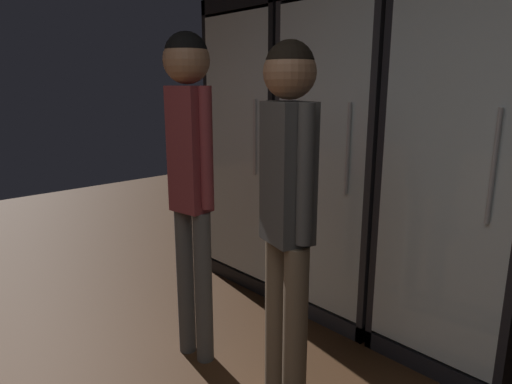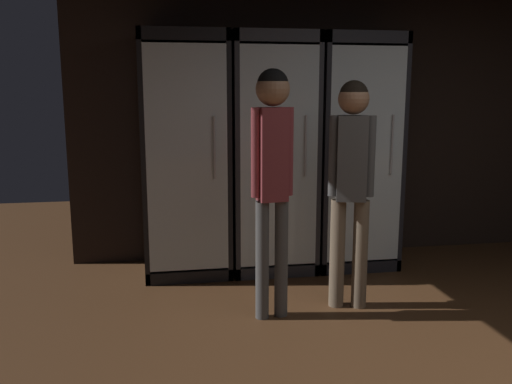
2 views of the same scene
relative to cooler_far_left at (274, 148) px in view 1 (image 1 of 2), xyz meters
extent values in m
cube|color=black|center=(0.00, 0.27, 0.03)|extent=(0.72, 0.04, 2.05)
cube|color=black|center=(-0.34, -0.05, 0.03)|extent=(0.04, 0.68, 2.05)
cube|color=black|center=(0.34, -0.05, 0.03)|extent=(0.04, 0.68, 2.05)
cube|color=black|center=(0.00, -0.05, 1.00)|extent=(0.72, 0.68, 0.10)
cube|color=black|center=(0.00, -0.05, -0.95)|extent=(0.72, 0.68, 0.10)
cube|color=white|center=(0.00, 0.24, 0.03)|extent=(0.64, 0.02, 1.81)
cube|color=silver|center=(0.00, -0.38, 0.03)|extent=(0.64, 0.02, 1.81)
cylinder|color=#B2B2B7|center=(0.22, -0.40, 0.13)|extent=(0.02, 0.02, 0.50)
cube|color=silver|center=(0.00, -0.05, -0.88)|extent=(0.62, 0.60, 0.02)
cylinder|color=gray|center=(-0.21, 0.00, -0.78)|extent=(0.07, 0.07, 0.19)
cylinder|color=gray|center=(-0.21, 0.00, -0.64)|extent=(0.02, 0.02, 0.08)
cylinder|color=beige|center=(-0.21, 0.00, -0.78)|extent=(0.08, 0.08, 0.06)
cylinder|color=#336B38|center=(0.01, -0.02, -0.76)|extent=(0.08, 0.08, 0.23)
cylinder|color=#336B38|center=(0.01, -0.02, -0.61)|extent=(0.03, 0.03, 0.06)
cylinder|color=#2D2D33|center=(0.01, -0.02, -0.76)|extent=(0.08, 0.08, 0.07)
cylinder|color=brown|center=(0.21, -0.07, -0.77)|extent=(0.08, 0.08, 0.21)
cylinder|color=brown|center=(0.21, -0.07, -0.62)|extent=(0.03, 0.03, 0.07)
cylinder|color=#2D2D33|center=(0.21, -0.07, -0.77)|extent=(0.08, 0.08, 0.08)
cube|color=silver|center=(0.00, -0.05, -0.43)|extent=(0.62, 0.60, 0.02)
cylinder|color=black|center=(-0.23, -0.03, -0.31)|extent=(0.07, 0.07, 0.22)
cylinder|color=black|center=(-0.23, -0.03, -0.17)|extent=(0.03, 0.03, 0.06)
cylinder|color=#B2332D|center=(-0.23, -0.03, -0.32)|extent=(0.07, 0.07, 0.08)
cylinder|color=#9EAD99|center=(-0.08, -0.03, -0.31)|extent=(0.08, 0.08, 0.23)
cylinder|color=#9EAD99|center=(-0.08, -0.03, -0.16)|extent=(0.03, 0.03, 0.06)
cylinder|color=white|center=(-0.08, -0.03, -0.30)|extent=(0.08, 0.08, 0.06)
cylinder|color=#9EAD99|center=(0.07, -0.05, -0.32)|extent=(0.07, 0.07, 0.21)
cylinder|color=#9EAD99|center=(0.07, -0.05, -0.18)|extent=(0.02, 0.02, 0.07)
cylinder|color=white|center=(0.07, -0.05, -0.31)|extent=(0.08, 0.08, 0.08)
cylinder|color=black|center=(0.23, -0.07, -0.33)|extent=(0.07, 0.07, 0.19)
cylinder|color=black|center=(0.23, -0.07, -0.19)|extent=(0.03, 0.03, 0.09)
cylinder|color=white|center=(0.23, -0.07, -0.32)|extent=(0.07, 0.07, 0.07)
cube|color=silver|center=(0.00, -0.05, 0.02)|extent=(0.62, 0.60, 0.02)
cylinder|color=#336B38|center=(-0.16, -0.05, 0.13)|extent=(0.08, 0.08, 0.20)
cylinder|color=#336B38|center=(-0.16, -0.05, 0.27)|extent=(0.03, 0.03, 0.08)
cylinder|color=beige|center=(-0.16, -0.05, 0.12)|extent=(0.08, 0.08, 0.06)
cylinder|color=black|center=(0.16, 0.00, 0.12)|extent=(0.07, 0.07, 0.19)
cylinder|color=black|center=(0.16, 0.00, 0.25)|extent=(0.02, 0.02, 0.07)
cylinder|color=tan|center=(0.16, 0.00, 0.12)|extent=(0.07, 0.07, 0.06)
cube|color=silver|center=(0.00, -0.05, 0.47)|extent=(0.62, 0.60, 0.02)
cylinder|color=gray|center=(-0.20, -0.02, 0.57)|extent=(0.08, 0.08, 0.18)
cylinder|color=gray|center=(-0.20, -0.02, 0.71)|extent=(0.03, 0.03, 0.09)
cylinder|color=#B2332D|center=(-0.20, -0.02, 0.57)|extent=(0.08, 0.08, 0.06)
cylinder|color=#336B38|center=(-0.01, -0.05, 0.57)|extent=(0.07, 0.07, 0.19)
cylinder|color=#336B38|center=(-0.01, -0.05, 0.71)|extent=(0.02, 0.02, 0.08)
cylinder|color=white|center=(-0.01, -0.05, 0.55)|extent=(0.08, 0.08, 0.06)
cylinder|color=black|center=(0.20, 0.00, 0.58)|extent=(0.06, 0.06, 0.20)
cylinder|color=black|center=(0.20, 0.00, 0.72)|extent=(0.02, 0.02, 0.07)
cylinder|color=tan|center=(0.20, 0.00, 0.57)|extent=(0.07, 0.07, 0.06)
cube|color=#2B2B30|center=(0.75, 0.27, 0.03)|extent=(0.72, 0.04, 2.05)
cube|color=#2B2B30|center=(0.41, -0.05, 0.03)|extent=(0.04, 0.68, 2.05)
cube|color=#2B2B30|center=(1.09, -0.05, 0.03)|extent=(0.04, 0.68, 2.05)
cube|color=#2B2B30|center=(0.75, -0.05, -0.95)|extent=(0.72, 0.68, 0.10)
cube|color=white|center=(0.75, 0.24, 0.03)|extent=(0.64, 0.02, 1.81)
cube|color=silver|center=(0.75, -0.38, 0.03)|extent=(0.64, 0.02, 1.81)
cylinder|color=#B2B2B7|center=(0.96, -0.40, 0.13)|extent=(0.02, 0.02, 0.50)
cube|color=silver|center=(0.75, -0.05, -0.88)|extent=(0.62, 0.60, 0.02)
cylinder|color=gray|center=(0.60, -0.08, -0.78)|extent=(0.06, 0.06, 0.19)
cylinder|color=gray|center=(0.60, -0.08, -0.65)|extent=(0.02, 0.02, 0.07)
cylinder|color=beige|center=(0.60, -0.08, -0.78)|extent=(0.06, 0.06, 0.06)
cylinder|color=brown|center=(0.91, -0.01, -0.76)|extent=(0.07, 0.07, 0.23)
cylinder|color=brown|center=(0.91, -0.01, -0.59)|extent=(0.02, 0.02, 0.09)
cylinder|color=#B2332D|center=(0.91, -0.01, -0.78)|extent=(0.07, 0.07, 0.09)
cube|color=silver|center=(0.75, -0.05, -0.28)|extent=(0.62, 0.60, 0.02)
cylinder|color=#336B38|center=(0.54, -0.03, -0.16)|extent=(0.06, 0.06, 0.23)
cylinder|color=#336B38|center=(0.54, -0.03, -0.01)|extent=(0.02, 0.02, 0.06)
cylinder|color=#2D2D33|center=(0.54, -0.03, -0.18)|extent=(0.06, 0.06, 0.08)
cylinder|color=black|center=(0.75, -0.09, -0.16)|extent=(0.06, 0.06, 0.23)
cylinder|color=black|center=(0.75, -0.09, 0.00)|extent=(0.02, 0.02, 0.07)
cylinder|color=#B2332D|center=(0.75, -0.09, -0.18)|extent=(0.07, 0.07, 0.09)
cylinder|color=black|center=(0.95, -0.09, -0.18)|extent=(0.06, 0.06, 0.18)
cylinder|color=black|center=(0.95, -0.09, -0.06)|extent=(0.02, 0.02, 0.06)
cylinder|color=#B2332D|center=(0.95, -0.09, -0.17)|extent=(0.06, 0.06, 0.06)
cube|color=silver|center=(0.75, -0.05, 0.32)|extent=(0.62, 0.60, 0.02)
cylinder|color=gray|center=(0.54, -0.09, 0.44)|extent=(0.08, 0.08, 0.23)
cylinder|color=gray|center=(0.54, -0.09, 0.59)|extent=(0.03, 0.03, 0.07)
cylinder|color=#2D2D33|center=(0.54, -0.09, 0.45)|extent=(0.08, 0.08, 0.07)
cylinder|color=black|center=(0.74, -0.02, 0.44)|extent=(0.08, 0.08, 0.23)
cylinder|color=black|center=(0.74, -0.02, 0.60)|extent=(0.02, 0.02, 0.09)
cylinder|color=beige|center=(0.74, -0.02, 0.43)|extent=(0.08, 0.08, 0.06)
cylinder|color=#194723|center=(0.95, -0.02, 0.42)|extent=(0.08, 0.08, 0.19)
cylinder|color=#194723|center=(0.95, -0.02, 0.56)|extent=(0.02, 0.02, 0.07)
cylinder|color=white|center=(0.95, -0.02, 0.40)|extent=(0.08, 0.08, 0.05)
cube|color=black|center=(1.49, 0.27, 0.03)|extent=(0.72, 0.04, 2.05)
cube|color=black|center=(1.15, -0.05, 0.03)|extent=(0.04, 0.68, 2.05)
cube|color=black|center=(1.49, -0.05, -0.95)|extent=(0.72, 0.68, 0.10)
cube|color=white|center=(1.49, 0.24, 0.03)|extent=(0.64, 0.02, 1.81)
cube|color=silver|center=(1.49, -0.38, 0.03)|extent=(0.64, 0.02, 1.81)
cylinder|color=#B2B2B7|center=(1.71, -0.40, 0.13)|extent=(0.02, 0.02, 0.50)
cube|color=silver|center=(1.49, -0.05, -0.88)|extent=(0.62, 0.60, 0.02)
cylinder|color=#194723|center=(1.28, -0.06, -0.77)|extent=(0.06, 0.06, 0.20)
cylinder|color=#194723|center=(1.28, -0.06, -0.62)|extent=(0.02, 0.02, 0.10)
cylinder|color=#B2332D|center=(1.28, -0.06, -0.78)|extent=(0.07, 0.07, 0.05)
cylinder|color=#194723|center=(1.49, -0.06, -0.77)|extent=(0.07, 0.07, 0.21)
cylinder|color=#194723|center=(1.49, -0.06, -0.62)|extent=(0.03, 0.03, 0.09)
cylinder|color=#2D2D33|center=(1.49, -0.06, -0.80)|extent=(0.07, 0.07, 0.07)
cylinder|color=gray|center=(1.70, -0.01, -0.77)|extent=(0.06, 0.06, 0.21)
cylinder|color=gray|center=(1.70, -0.01, -0.63)|extent=(0.02, 0.02, 0.08)
cylinder|color=#2D2D33|center=(1.70, -0.01, -0.79)|extent=(0.07, 0.07, 0.07)
cube|color=silver|center=(1.49, -0.05, -0.28)|extent=(0.62, 0.60, 0.02)
cylinder|color=gray|center=(1.29, -0.01, -0.18)|extent=(0.07, 0.07, 0.19)
cylinder|color=gray|center=(1.29, -0.01, -0.04)|extent=(0.02, 0.02, 0.08)
cylinder|color=#2D2D33|center=(1.29, -0.01, -0.17)|extent=(0.07, 0.07, 0.05)
cylinder|color=black|center=(1.50, -0.07, -0.15)|extent=(0.08, 0.08, 0.24)
cylinder|color=black|center=(1.50, -0.07, 0.01)|extent=(0.02, 0.02, 0.09)
cylinder|color=#B2332D|center=(1.50, -0.07, -0.16)|extent=(0.08, 0.08, 0.07)
cube|color=silver|center=(1.49, -0.05, 0.32)|extent=(0.62, 0.60, 0.02)
cylinder|color=#9EAD99|center=(1.28, -0.05, 0.43)|extent=(0.07, 0.07, 0.21)
cylinder|color=#9EAD99|center=(1.28, -0.05, 0.57)|extent=(0.02, 0.02, 0.07)
cylinder|color=#B2332D|center=(1.28, -0.05, 0.40)|extent=(0.08, 0.08, 0.07)
cylinder|color=#194723|center=(1.50, -0.01, 0.43)|extent=(0.08, 0.08, 0.20)
cylinder|color=#194723|center=(1.50, -0.01, 0.57)|extent=(0.03, 0.03, 0.08)
cylinder|color=beige|center=(1.50, -0.01, 0.42)|extent=(0.08, 0.08, 0.06)
cylinder|color=#72604C|center=(1.05, -1.03, -0.60)|extent=(0.11, 0.11, 0.80)
cylinder|color=#72604C|center=(1.21, -1.07, -0.60)|extent=(0.11, 0.11, 0.80)
cube|color=#4C4C4C|center=(1.13, -1.05, 0.10)|extent=(0.24, 0.21, 0.60)
cylinder|color=#4C4C4C|center=(1.00, -1.02, 0.12)|extent=(0.07, 0.07, 0.57)
cylinder|color=#4C4C4C|center=(1.25, -1.08, 0.12)|extent=(0.07, 0.07, 0.57)
sphere|color=#9E7051|center=(1.13, -1.05, 0.52)|extent=(0.22, 0.22, 0.22)
sphere|color=black|center=(1.13, -1.05, 0.54)|extent=(0.20, 0.20, 0.20)
cylinder|color=#4C4C4C|center=(0.47, -1.15, -0.58)|extent=(0.09, 0.09, 0.84)
cylinder|color=#4C4C4C|center=(0.61, -1.13, -0.58)|extent=(0.09, 0.09, 0.84)
cube|color=brown|center=(0.54, -1.14, 0.15)|extent=(0.21, 0.17, 0.63)
cylinder|color=brown|center=(0.42, -1.16, 0.17)|extent=(0.06, 0.06, 0.60)
cylinder|color=brown|center=(0.65, -1.12, 0.17)|extent=(0.06, 0.06, 0.60)
sphere|color=#9E7051|center=(0.54, -1.14, 0.58)|extent=(0.23, 0.23, 0.23)
sphere|color=black|center=(0.54, -1.14, 0.61)|extent=(0.21, 0.21, 0.21)
camera|label=1|loc=(2.39, -2.41, 0.47)|focal=31.28mm
camera|label=2|loc=(-0.17, -4.67, 0.57)|focal=37.89mm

